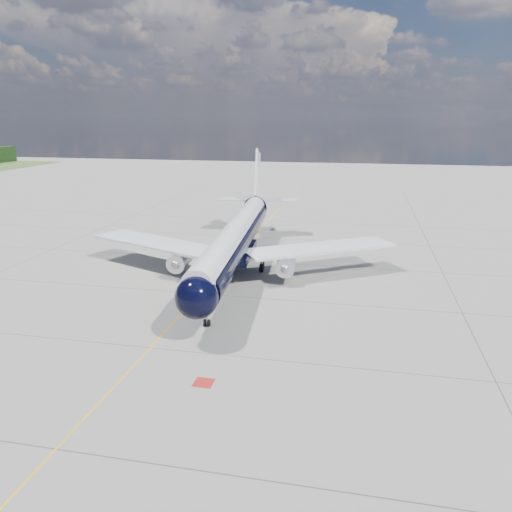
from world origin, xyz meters
name	(u,v)px	position (x,y,z in m)	size (l,w,h in m)	color
ground	(240,252)	(0.00, 30.00, 0.00)	(320.00, 320.00, 0.00)	gray
taxiway_centerline	(232,260)	(0.00, 25.00, 0.00)	(0.16, 160.00, 0.01)	#FAAC0D
red_marking	(204,383)	(6.80, -10.00, 0.00)	(1.60, 1.60, 0.01)	maroon
main_airliner	(237,237)	(2.01, 20.17, 4.77)	(43.61, 53.26, 15.38)	black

